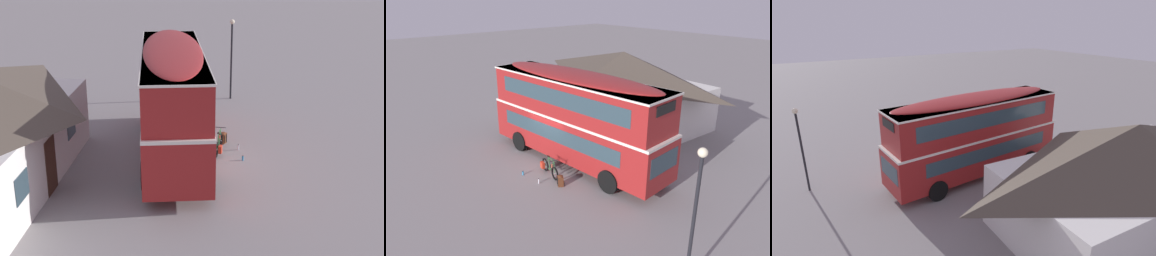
# 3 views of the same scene
# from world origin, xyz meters

# --- Properties ---
(ground_plane) EXTENTS (120.00, 120.00, 0.00)m
(ground_plane) POSITION_xyz_m (0.00, 0.00, 0.00)
(ground_plane) COLOR gray
(double_decker_bus) EXTENTS (10.71, 3.33, 4.79)m
(double_decker_bus) POSITION_xyz_m (0.78, 0.91, 2.64)
(double_decker_bus) COLOR black
(double_decker_bus) RESTS_ON ground
(touring_bicycle) EXTENTS (1.75, 0.54, 1.01)m
(touring_bicycle) POSITION_xyz_m (1.06, -1.06, 0.37)
(touring_bicycle) COLOR black
(touring_bicycle) RESTS_ON ground
(backpack_on_ground) EXTENTS (0.40, 0.38, 0.53)m
(backpack_on_ground) POSITION_xyz_m (2.26, -1.29, 0.27)
(backpack_on_ground) COLOR #592D19
(backpack_on_ground) RESTS_ON ground
(water_bottle_clear_plastic) EXTENTS (0.06, 0.06, 0.26)m
(water_bottle_clear_plastic) POSITION_xyz_m (1.43, -1.94, 0.12)
(water_bottle_clear_plastic) COLOR silver
(water_bottle_clear_plastic) RESTS_ON ground
(water_bottle_blue_sports) EXTENTS (0.08, 0.08, 0.21)m
(water_bottle_blue_sports) POSITION_xyz_m (0.23, -2.05, 0.10)
(water_bottle_blue_sports) COLOR #338CBF
(water_bottle_blue_sports) RESTS_ON ground
(street_lamp) EXTENTS (0.28, 0.28, 4.60)m
(street_lamp) POSITION_xyz_m (9.49, -2.04, 2.84)
(street_lamp) COLOR black
(street_lamp) RESTS_ON ground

